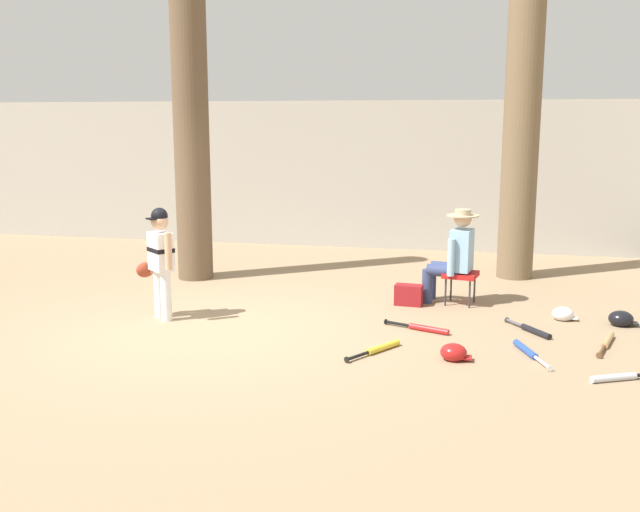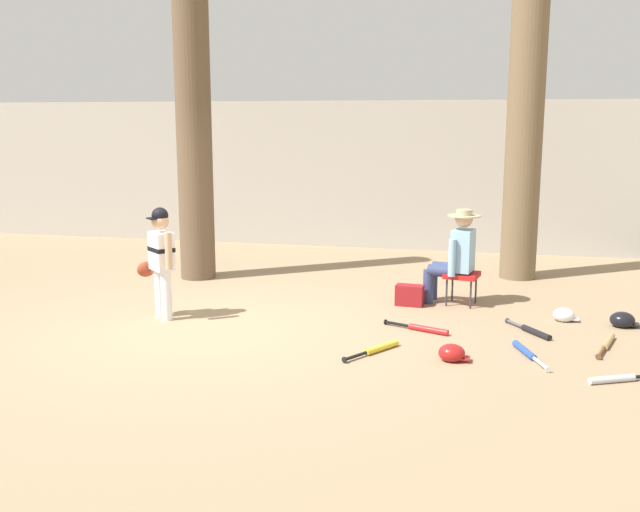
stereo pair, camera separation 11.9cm
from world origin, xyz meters
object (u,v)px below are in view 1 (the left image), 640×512
Objects in this scene: seated_spectator at (454,253)px; bat_yellow_trainer at (379,349)px; tree_near_player at (191,128)px; bat_black_composite at (532,330)px; bat_blue_youth at (528,351)px; batting_helmet_white at (563,314)px; young_ballplayer at (160,256)px; bat_red_barrel at (424,328)px; batting_helmet_black at (621,319)px; batting_helmet_red at (454,353)px; handbag_beside_stool at (409,295)px; tree_behind_spectator at (521,131)px; bat_aluminum_silver at (619,377)px; folding_stool at (461,276)px; bat_wood_tan at (607,342)px.

seated_spectator is 1.74× the size of bat_yellow_trainer.
tree_near_player is 5.44m from bat_black_composite.
batting_helmet_white is at bearing 71.33° from bat_blue_youth.
young_ballplayer is at bearing -175.54° from bat_black_composite.
young_ballplayer is at bearing -78.06° from tree_near_player.
bat_yellow_trainer is 1.84m from bat_black_composite.
bat_red_barrel is (-0.25, -1.32, -0.61)m from seated_spectator.
batting_helmet_black reaches higher than bat_red_barrel.
bat_yellow_trainer is at bearing -149.18° from batting_helmet_black.
tree_near_player is at bearing 142.46° from batting_helmet_red.
handbag_beside_stool is at bearing 147.25° from bat_black_composite.
batting_helmet_red is at bearing -87.36° from seated_spectator.
tree_behind_spectator is (4.57, 1.07, -0.05)m from tree_near_player.
handbag_beside_stool reaches higher than bat_red_barrel.
bat_aluminum_silver is at bearing -81.94° from batting_helmet_white.
bat_yellow_trainer and bat_red_barrel have the same top height.
tree_behind_spectator is at bearing 70.65° from bat_red_barrel.
tree_near_player reaches higher than batting_helmet_white.
folding_stool is at bearing 161.47° from batting_helmet_black.
seated_spectator is 1.58m from bat_black_composite.
batting_helmet_black is at bearing 49.84° from bat_blue_youth.
bat_blue_youth is 1.47m from batting_helmet_white.
handbag_beside_stool is 1.18× the size of batting_helmet_white.
bat_red_barrel is at bearing -109.35° from tree_behind_spectator.
tree_near_player reaches higher than bat_aluminum_silver.
bat_blue_youth is (1.34, -1.70, -0.10)m from handbag_beside_stool.
batting_helmet_red is (0.63, -2.02, -0.05)m from handbag_beside_stool.
folding_stool is at bearing 120.72° from bat_aluminum_silver.
bat_black_composite is 0.86× the size of bat_red_barrel.
folding_stool is 1.92m from batting_helmet_black.
bat_wood_tan is at bearing -21.61° from tree_near_player.
tree_near_player is 4.10m from seated_spectator.
tree_behind_spectator is 3.13m from handbag_beside_stool.
batting_helmet_red is 2.41m from batting_helmet_black.
bat_wood_tan is at bearing 31.56° from bat_blue_youth.
batting_helmet_white is at bearing -9.51° from handbag_beside_stool.
young_ballplayer is 3.11m from bat_red_barrel.
bat_yellow_trainer is (3.10, -2.85, -2.14)m from tree_near_player.
bat_red_barrel is (-0.35, -1.30, -0.33)m from folding_stool.
bat_blue_youth is 1.13× the size of bat_aluminum_silver.
batting_helmet_red reaches higher than bat_black_composite.
handbag_beside_stool is at bearing 107.36° from batting_helmet_red.
batting_helmet_white is (1.54, 0.80, 0.04)m from bat_red_barrel.
tree_behind_spectator is 3.90m from bat_wood_tan.
bat_black_composite is 0.77m from bat_wood_tan.
seated_spectator is 3.53× the size of handbag_beside_stool.
bat_wood_tan is at bearing -109.07° from batting_helmet_black.
tree_behind_spectator is 3.93× the size of young_ballplayer.
bat_aluminum_silver is (1.56, -2.49, -0.61)m from seated_spectator.
tree_behind_spectator reaches higher than handbag_beside_stool.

